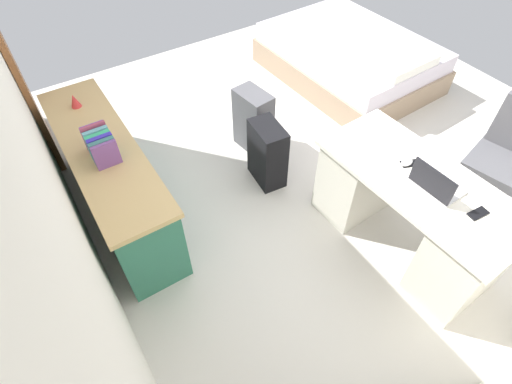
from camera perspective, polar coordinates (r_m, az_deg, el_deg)
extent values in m
plane|color=beige|center=(3.93, 8.66, 4.35)|extent=(5.37, 5.37, 0.00)
cube|color=white|center=(2.42, -30.90, 8.44)|extent=(4.37, 0.10, 2.79)
cube|color=brown|center=(4.04, -31.99, 16.78)|extent=(0.88, 0.05, 2.04)
cube|color=silver|center=(2.94, 22.44, 1.50)|extent=(1.47, 0.72, 0.04)
cube|color=beige|center=(3.10, 27.30, -8.61)|extent=(0.43, 0.61, 0.69)
cube|color=beige|center=(3.37, 14.45, 2.25)|extent=(0.43, 0.61, 0.69)
cylinder|color=black|center=(4.00, 28.80, -1.16)|extent=(0.52, 0.52, 0.04)
cylinder|color=black|center=(3.88, 29.81, 0.70)|extent=(0.06, 0.06, 0.42)
cube|color=#4C4C51|center=(3.72, 31.24, 3.29)|extent=(0.55, 0.55, 0.08)
cube|color=#2D7056|center=(3.40, -19.54, 1.29)|extent=(1.76, 0.44, 0.70)
cube|color=tan|center=(3.16, -21.21, 5.85)|extent=(1.80, 0.48, 0.04)
cube|color=#275F49|center=(3.27, -12.98, -3.25)|extent=(0.67, 0.01, 0.24)
cube|color=#275F49|center=(3.82, -17.76, 4.68)|extent=(0.67, 0.01, 0.24)
cube|color=gray|center=(5.10, 12.78, 17.07)|extent=(1.96, 1.48, 0.28)
cube|color=silver|center=(4.98, 13.27, 19.42)|extent=(1.89, 1.42, 0.20)
cube|color=white|center=(4.56, 19.66, 17.22)|extent=(0.51, 0.70, 0.10)
cube|color=black|center=(3.52, 1.63, 5.42)|extent=(0.38, 0.26, 0.59)
cube|color=#4C4C51|center=(3.85, -0.40, 10.05)|extent=(0.39, 0.27, 0.61)
cube|color=#B7B7BC|center=(2.91, 24.30, 0.86)|extent=(0.32, 0.23, 0.02)
cube|color=black|center=(2.77, 23.69, 1.39)|extent=(0.31, 0.03, 0.19)
ellipsoid|color=white|center=(2.99, 20.58, 3.95)|extent=(0.06, 0.10, 0.03)
cube|color=black|center=(2.86, 28.92, -2.69)|extent=(0.08, 0.14, 0.01)
cube|color=black|center=(3.01, 21.07, 3.82)|extent=(0.11, 0.15, 0.01)
cube|color=#734687|center=(2.90, -20.38, 4.91)|extent=(0.03, 0.17, 0.20)
cube|color=#386D6D|center=(2.93, -20.62, 5.34)|extent=(0.04, 0.17, 0.20)
cube|color=#372BB2|center=(2.96, -20.88, 5.81)|extent=(0.03, 0.17, 0.20)
cube|color=#34AE76|center=(2.99, -21.11, 6.20)|extent=(0.04, 0.17, 0.20)
cube|color=#5DA1AE|center=(3.02, -21.36, 6.67)|extent=(0.03, 0.17, 0.21)
cube|color=#983D56|center=(3.04, -21.63, 7.19)|extent=(0.03, 0.17, 0.22)
cube|color=#6D3FA8|center=(3.09, -21.78, 7.39)|extent=(0.04, 0.17, 0.19)
cone|color=red|center=(3.58, -24.32, 11.70)|extent=(0.08, 0.08, 0.11)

